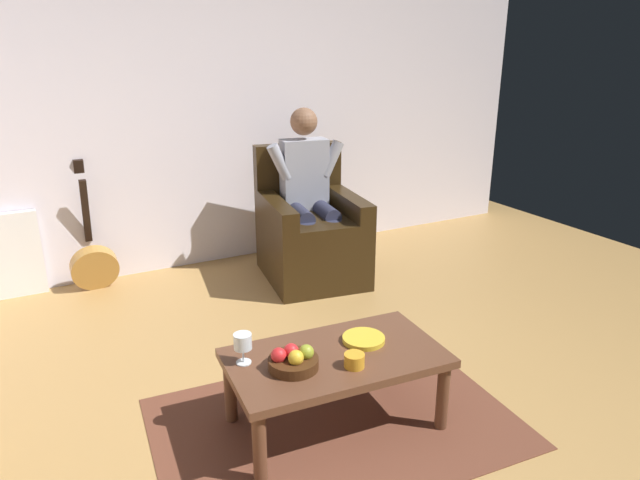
{
  "coord_description": "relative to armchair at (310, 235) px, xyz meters",
  "views": [
    {
      "loc": [
        1.28,
        1.73,
        1.75
      ],
      "look_at": [
        -0.25,
        -1.17,
        0.63
      ],
      "focal_mm": 32.19,
      "sensor_mm": 36.0,
      "label": 1
    }
  ],
  "objects": [
    {
      "name": "ground_plane",
      "position": [
        0.63,
        2.07,
        -0.34
      ],
      "size": [
        7.11,
        7.11,
        0.0
      ],
      "primitive_type": "plane",
      "color": "#AA8048"
    },
    {
      "name": "wall_back",
      "position": [
        0.63,
        -0.72,
        0.93
      ],
      "size": [
        6.32,
        0.06,
        2.54
      ],
      "primitive_type": "cube",
      "color": "silver",
      "rests_on": "ground"
    },
    {
      "name": "rug",
      "position": [
        0.75,
        1.75,
        -0.34
      ],
      "size": [
        1.79,
        1.28,
        0.01
      ],
      "primitive_type": "cube",
      "rotation": [
        0.0,
        0.0,
        -0.07
      ],
      "color": "brown",
      "rests_on": "ground"
    },
    {
      "name": "armchair",
      "position": [
        0.0,
        0.0,
        0.0
      ],
      "size": [
        0.82,
        0.93,
        1.01
      ],
      "rotation": [
        0.0,
        0.0,
        -0.15
      ],
      "color": "black",
      "rests_on": "ground"
    },
    {
      "name": "person_seated",
      "position": [
        -0.01,
        -0.03,
        0.36
      ],
      "size": [
        0.62,
        0.58,
        1.3
      ],
      "rotation": [
        0.0,
        0.0,
        -0.15
      ],
      "color": "#9B9EAC",
      "rests_on": "ground"
    },
    {
      "name": "coffee_table",
      "position": [
        0.75,
        1.75,
        -0.01
      ],
      "size": [
        1.05,
        0.63,
        0.38
      ],
      "rotation": [
        0.0,
        0.0,
        -0.07
      ],
      "color": "brown",
      "rests_on": "ground"
    },
    {
      "name": "guitar",
      "position": [
        1.55,
        -0.52,
        -0.13
      ],
      "size": [
        0.34,
        0.31,
        0.97
      ],
      "color": "#B38039",
      "rests_on": "ground"
    },
    {
      "name": "wine_glass_near",
      "position": [
        1.16,
        1.62,
        0.14
      ],
      "size": [
        0.08,
        0.08,
        0.15
      ],
      "color": "silver",
      "rests_on": "coffee_table"
    },
    {
      "name": "fruit_bowl",
      "position": [
        0.98,
        1.76,
        0.08
      ],
      "size": [
        0.23,
        0.23,
        0.11
      ],
      "color": "#402310",
      "rests_on": "coffee_table"
    },
    {
      "name": "decorative_dish",
      "position": [
        0.57,
        1.7,
        0.05
      ],
      "size": [
        0.21,
        0.21,
        0.02
      ],
      "primitive_type": "cylinder",
      "color": "gold",
      "rests_on": "coffee_table"
    },
    {
      "name": "candle_jar",
      "position": [
        0.73,
        1.88,
        0.07
      ],
      "size": [
        0.09,
        0.09,
        0.06
      ],
      "primitive_type": "cylinder",
      "color": "orange",
      "rests_on": "coffee_table"
    }
  ]
}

